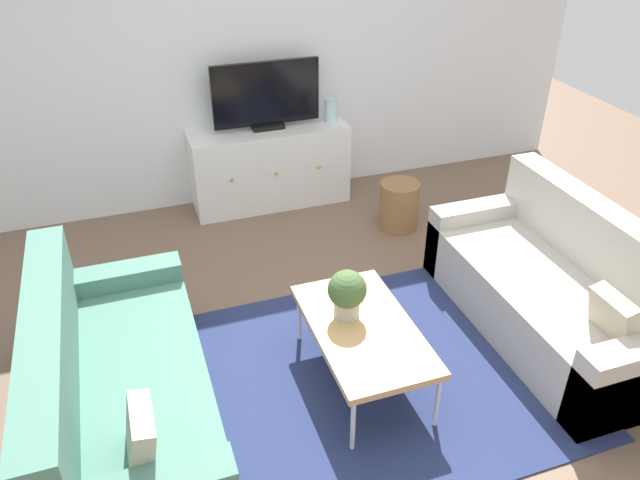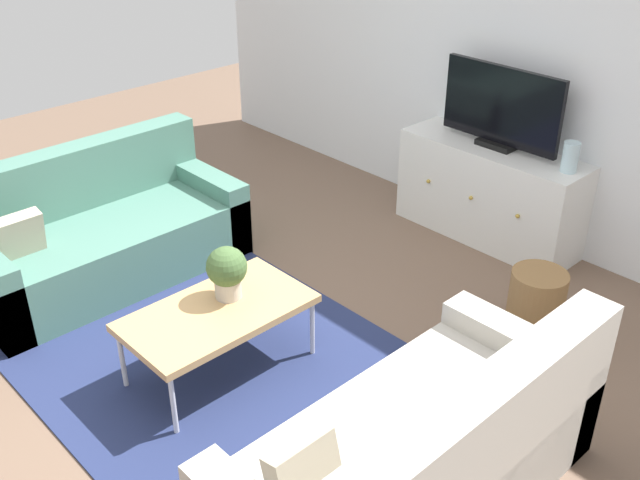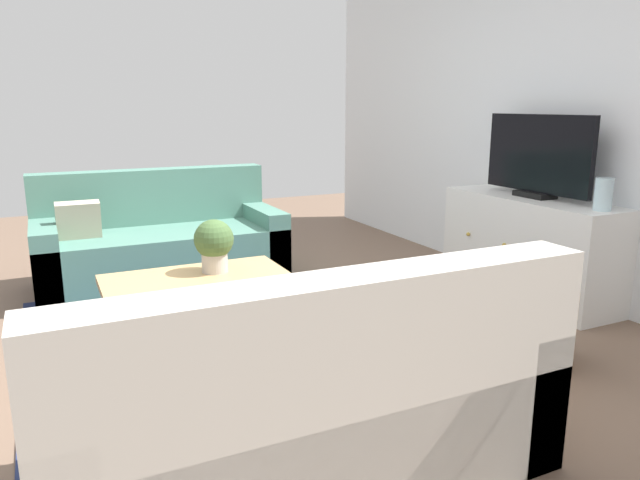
% 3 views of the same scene
% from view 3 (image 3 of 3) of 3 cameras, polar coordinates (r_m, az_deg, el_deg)
% --- Properties ---
extents(ground_plane, '(10.00, 10.00, 0.00)m').
position_cam_3_polar(ground_plane, '(3.59, -9.12, -9.71)').
color(ground_plane, brown).
extents(wall_back, '(6.40, 0.12, 2.70)m').
position_cam_3_polar(wall_back, '(4.70, 22.22, 11.76)').
color(wall_back, white).
rests_on(wall_back, ground_plane).
extents(area_rug, '(2.50, 1.90, 0.01)m').
position_cam_3_polar(area_rug, '(3.55, -11.48, -9.96)').
color(area_rug, navy).
rests_on(area_rug, ground_plane).
extents(couch_left_side, '(0.85, 1.83, 0.87)m').
position_cam_3_polar(couch_left_side, '(4.82, -15.34, -0.52)').
color(couch_left_side, '#4C7A6B').
rests_on(couch_left_side, ground_plane).
extents(couch_right_side, '(0.85, 1.83, 0.87)m').
position_cam_3_polar(couch_right_side, '(2.21, -0.96, -16.56)').
color(couch_right_side, '#B2ADA3').
rests_on(couch_right_side, ground_plane).
extents(coffee_table, '(0.58, 1.03, 0.42)m').
position_cam_3_polar(coffee_table, '(3.42, -11.86, -4.04)').
color(coffee_table, tan).
rests_on(coffee_table, ground_plane).
extents(potted_plant, '(0.23, 0.23, 0.31)m').
position_cam_3_polar(potted_plant, '(3.45, -10.26, -0.30)').
color(potted_plant, '#B7B2A8').
rests_on(potted_plant, coffee_table).
extents(tv_console, '(1.41, 0.47, 0.73)m').
position_cam_3_polar(tv_console, '(4.55, 19.57, -0.61)').
color(tv_console, white).
rests_on(tv_console, ground_plane).
extents(flat_screen_tv, '(0.94, 0.16, 0.58)m').
position_cam_3_polar(flat_screen_tv, '(4.47, 20.40, 7.61)').
color(flat_screen_tv, black).
rests_on(flat_screen_tv, tv_console).
extents(glass_vase, '(0.11, 0.11, 0.21)m').
position_cam_3_polar(glass_vase, '(4.09, 25.82, 4.02)').
color(glass_vase, silver).
rests_on(glass_vase, tv_console).
extents(wicker_basket, '(0.34, 0.34, 0.42)m').
position_cam_3_polar(wicker_basket, '(3.43, 20.81, -7.81)').
color(wicker_basket, olive).
rests_on(wicker_basket, ground_plane).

